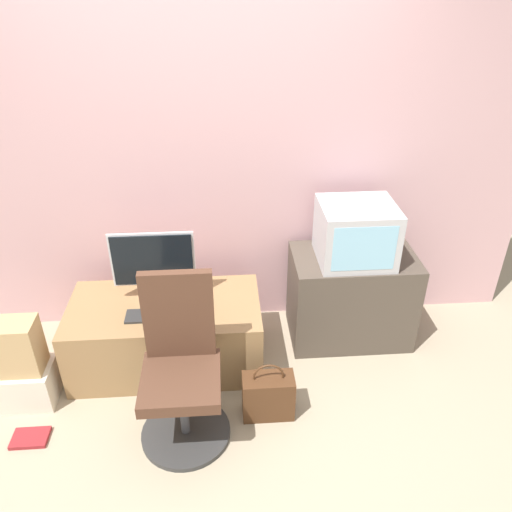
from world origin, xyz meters
name	(u,v)px	position (x,y,z in m)	size (l,w,h in m)	color
ground_plane	(214,460)	(0.00, 0.00, 0.00)	(12.00, 12.00, 0.00)	tan
wall_back	(205,148)	(0.00, 1.32, 1.30)	(4.40, 0.05, 2.60)	#CC9EA3
desk	(167,333)	(-0.30, 0.81, 0.23)	(1.21, 0.62, 0.46)	#937047
side_stand	(351,297)	(0.96, 1.00, 0.32)	(0.82, 0.49, 0.65)	#4C4238
main_monitor	(153,265)	(-0.34, 0.89, 0.71)	(0.52, 0.18, 0.47)	silver
keyboard	(151,316)	(-0.36, 0.69, 0.47)	(0.31, 0.13, 0.01)	#2D2D2D
mouse	(185,312)	(-0.16, 0.70, 0.48)	(0.07, 0.04, 0.03)	#4C4C51
crt_tv	(356,233)	(0.94, 0.98, 0.84)	(0.47, 0.43, 0.38)	#B7B7BC
office_chair	(182,374)	(-0.16, 0.24, 0.41)	(0.50, 0.50, 0.98)	#333333
cardboard_box_lower	(29,384)	(-1.11, 0.52, 0.13)	(0.31, 0.26, 0.25)	beige
cardboard_box_upper	(17,347)	(-1.11, 0.52, 0.42)	(0.25, 0.19, 0.34)	tan
handbag	(268,395)	(0.32, 0.30, 0.14)	(0.30, 0.15, 0.38)	#4C2D19
book	(30,438)	(-1.03, 0.21, 0.01)	(0.20, 0.14, 0.02)	maroon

